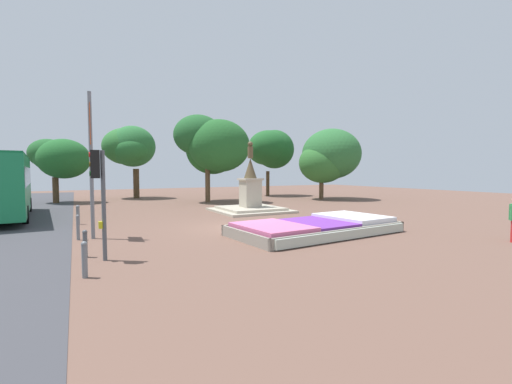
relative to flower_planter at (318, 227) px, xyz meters
name	(u,v)px	position (x,y,z in m)	size (l,w,h in m)	color
ground_plane	(237,228)	(-2.37, 2.92, -0.27)	(78.12, 78.12, 0.00)	brown
flower_planter	(318,227)	(0.00, 0.00, 0.00)	(7.33, 4.07, 0.62)	#38281C
statue_monument	(250,199)	(1.05, 8.32, 0.53)	(4.50, 4.50, 4.52)	#B3A994
traffic_light_near_crossing	(99,185)	(-8.36, -0.59, 1.95)	(0.41, 0.28, 3.20)	#4C5156
banner_pole	(91,157)	(-8.40, 3.19, 2.87)	(0.14, 1.18, 5.62)	slate
city_bus	(1,182)	(-12.53, 11.63, 1.74)	(3.22, 10.23, 3.51)	#197A47
kerb_bollard_south	(85,259)	(-8.81, -2.14, 0.21)	(0.15, 0.15, 0.91)	slate
kerb_bollard_mid_a	(85,243)	(-8.74, 0.09, 0.18)	(0.14, 0.14, 0.84)	#4C5156
kerb_bollard_mid_b	(78,227)	(-8.91, 3.14, 0.24)	(0.13, 0.13, 0.97)	slate
kerb_bollard_north	(78,214)	(-8.88, 7.45, 0.24)	(0.17, 0.17, 0.96)	slate
park_tree_far_left	(212,145)	(1.37, 16.07, 4.60)	(6.04, 6.20, 7.32)	brown
park_tree_behind_statue	(270,149)	(9.55, 20.38, 4.75)	(5.18, 4.56, 7.04)	#4C3823
park_tree_far_right	(58,157)	(-10.16, 21.23, 3.52)	(4.66, 4.46, 5.28)	#4C3823
park_tree_street_side	(328,157)	(11.98, 13.76, 3.68)	(5.75, 5.70, 6.58)	brown
park_tree_mid_canopy	(130,147)	(-4.24, 23.43, 4.66)	(4.82, 5.17, 6.94)	#4C3823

